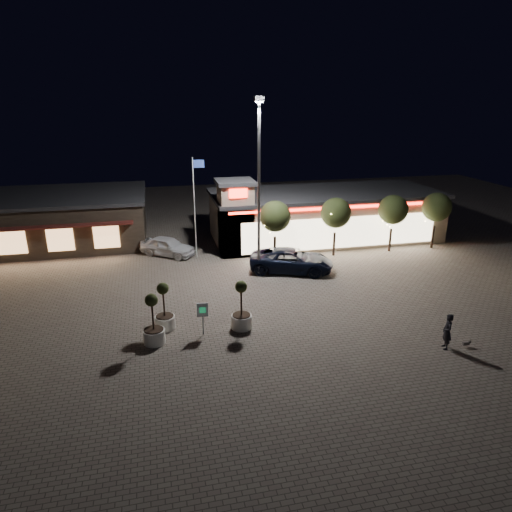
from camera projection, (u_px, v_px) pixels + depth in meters
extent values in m
plane|color=#645B51|center=(256.00, 330.00, 25.42)|extent=(90.00, 90.00, 0.00)
cube|color=tan|center=(324.00, 216.00, 41.57)|extent=(20.00, 8.00, 4.00)
cube|color=#262628|center=(325.00, 193.00, 40.86)|extent=(20.40, 8.40, 0.30)
cube|color=#FFEBBF|center=(341.00, 233.00, 37.98)|extent=(17.00, 0.12, 2.60)
cube|color=#FF2314|center=(343.00, 207.00, 37.24)|extent=(19.00, 0.10, 0.18)
cube|color=tan|center=(236.00, 219.00, 36.97)|extent=(2.60, 2.60, 5.80)
cube|color=#262628|center=(235.00, 182.00, 35.96)|extent=(3.00, 3.00, 0.30)
cube|color=#FF2314|center=(238.00, 193.00, 34.93)|extent=(1.40, 0.10, 0.70)
cube|color=#382D23|center=(52.00, 220.00, 40.23)|extent=(16.00, 10.00, 4.00)
cube|color=#262628|center=(48.00, 196.00, 39.52)|extent=(16.40, 10.40, 0.30)
cube|color=#591E19|center=(37.00, 228.00, 35.00)|extent=(14.40, 0.80, 0.15)
cube|color=#F3AF6D|center=(12.00, 243.00, 35.30)|extent=(2.00, 0.12, 1.80)
cube|color=#F3AF6D|center=(60.00, 240.00, 36.03)|extent=(2.00, 0.12, 1.80)
cube|color=#F3AF6D|center=(107.00, 237.00, 36.76)|extent=(2.00, 0.12, 1.80)
cylinder|color=gray|center=(259.00, 194.00, 31.21)|extent=(0.20, 0.20, 12.00)
cube|color=gray|center=(259.00, 98.00, 29.17)|extent=(0.60, 0.40, 0.35)
cube|color=white|center=(259.00, 102.00, 29.23)|extent=(0.45, 0.30, 0.08)
cylinder|color=white|center=(195.00, 209.00, 35.64)|extent=(0.10, 0.10, 8.00)
cube|color=navy|center=(198.00, 164.00, 34.58)|extent=(0.90, 0.04, 0.60)
cylinder|color=#332319|center=(275.00, 248.00, 36.06)|extent=(0.20, 0.20, 1.92)
sphere|color=#2D3819|center=(275.00, 216.00, 35.20)|extent=(2.42, 2.42, 2.42)
cylinder|color=#332319|center=(334.00, 244.00, 37.11)|extent=(0.20, 0.20, 1.92)
sphere|color=#2D3819|center=(336.00, 213.00, 36.24)|extent=(2.42, 2.42, 2.42)
cylinder|color=#332319|center=(390.00, 240.00, 38.15)|extent=(0.20, 0.20, 1.92)
sphere|color=#2D3819|center=(393.00, 210.00, 37.29)|extent=(2.42, 2.42, 2.42)
cylinder|color=#332319|center=(433.00, 237.00, 38.99)|extent=(0.20, 0.20, 1.92)
sphere|color=#2D3819|center=(437.00, 207.00, 38.13)|extent=(2.42, 2.42, 2.42)
imported|color=black|center=(291.00, 260.00, 33.74)|extent=(6.73, 4.79, 1.70)
imported|color=silver|center=(168.00, 246.00, 37.15)|extent=(4.81, 4.17, 1.56)
imported|color=black|center=(447.00, 332.00, 23.29)|extent=(0.64, 0.80, 1.92)
cube|color=#59514C|center=(466.00, 343.00, 23.64)|extent=(0.35, 0.16, 0.18)
sphere|color=#59514C|center=(470.00, 342.00, 23.64)|extent=(0.16, 0.16, 0.16)
cylinder|color=silver|center=(165.00, 322.00, 25.50)|extent=(1.12, 1.12, 0.75)
cylinder|color=black|center=(165.00, 316.00, 25.37)|extent=(0.97, 0.97, 0.06)
cylinder|color=#332319|center=(164.00, 302.00, 25.09)|extent=(0.09, 0.09, 1.69)
sphere|color=#2D3819|center=(163.00, 288.00, 24.82)|extent=(0.66, 0.66, 0.66)
cylinder|color=silver|center=(154.00, 336.00, 24.00)|extent=(1.15, 1.15, 0.76)
cylinder|color=black|center=(154.00, 330.00, 23.86)|extent=(0.99, 0.99, 0.06)
cylinder|color=#332319|center=(153.00, 314.00, 23.57)|extent=(0.10, 0.10, 1.72)
sphere|color=#2D3819|center=(151.00, 300.00, 23.30)|extent=(0.67, 0.67, 0.67)
cylinder|color=silver|center=(242.00, 321.00, 25.58)|extent=(1.16, 1.16, 0.77)
cylinder|color=black|center=(241.00, 315.00, 25.44)|extent=(1.00, 1.00, 0.06)
cylinder|color=#332319|center=(241.00, 300.00, 25.15)|extent=(0.10, 0.10, 1.74)
sphere|color=#2D3819|center=(241.00, 287.00, 24.87)|extent=(0.68, 0.68, 0.68)
cylinder|color=gray|center=(203.00, 325.00, 24.83)|extent=(0.08, 0.08, 1.13)
cube|color=white|center=(202.00, 310.00, 24.53)|extent=(0.61, 0.13, 0.80)
cube|color=#199854|center=(203.00, 310.00, 24.50)|extent=(0.33, 0.06, 0.33)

